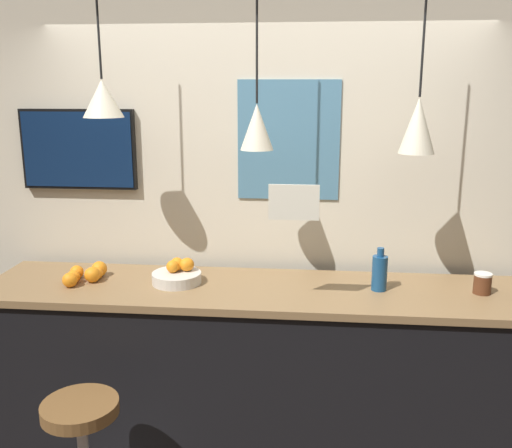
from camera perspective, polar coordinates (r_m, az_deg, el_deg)
back_wall at (r=3.40m, az=0.73°, el=1.60°), size 8.00×0.06×2.90m
service_counter at (r=3.31m, az=-0.00°, el=-15.36°), size 2.96×0.65×1.11m
fruit_bowl at (r=3.16m, az=-7.82°, el=-5.02°), size 0.27×0.27×0.13m
orange_pile at (r=3.30m, az=-16.56°, el=-4.80°), size 0.19×0.27×0.09m
juice_bottle at (r=3.08m, az=12.25°, el=-4.74°), size 0.08×0.08×0.23m
spread_jar at (r=3.20m, az=21.70°, el=-5.54°), size 0.09×0.09×0.11m
pendant_lamp_left at (r=3.12m, az=-15.09°, el=12.09°), size 0.21×0.21×0.80m
pendant_lamp_middle at (r=2.94m, az=0.09°, el=9.80°), size 0.17×0.17×0.96m
pendant_lamp_right at (r=2.97m, az=15.88°, el=9.53°), size 0.18×0.18×0.97m
mounted_tv at (r=3.56m, az=-17.35°, el=7.13°), size 0.69×0.04×0.47m
hanging_menu_board at (r=2.69m, az=3.80°, el=2.16°), size 0.24×0.01×0.17m
wall_poster at (r=3.30m, az=3.27°, el=8.33°), size 0.58×0.01×0.68m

